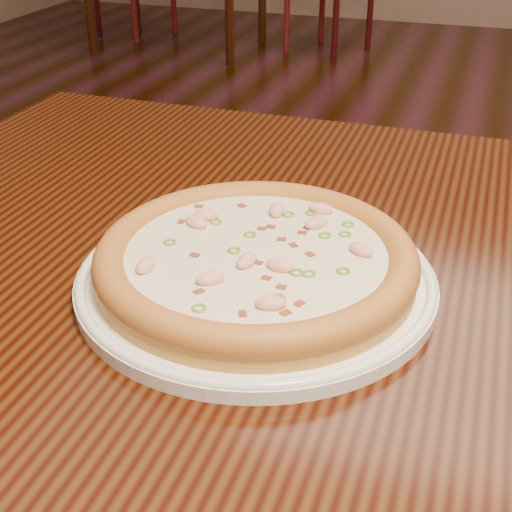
% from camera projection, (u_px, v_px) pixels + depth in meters
% --- Properties ---
extents(hero_table, '(1.20, 0.80, 0.75)m').
position_uv_depth(hero_table, '(392.00, 368.00, 0.68)').
color(hero_table, black).
rests_on(hero_table, ground).
extents(plate, '(0.31, 0.31, 0.02)m').
position_uv_depth(plate, '(256.00, 277.00, 0.62)').
color(plate, white).
rests_on(plate, hero_table).
extents(pizza, '(0.28, 0.28, 0.03)m').
position_uv_depth(pizza, '(256.00, 259.00, 0.61)').
color(pizza, '#BA9340').
rests_on(pizza, plate).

